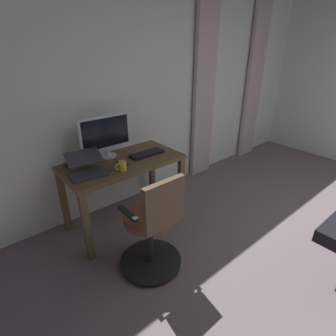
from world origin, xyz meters
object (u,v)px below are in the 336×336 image
object	(u,v)px
computer_keyboard	(147,154)
laptop	(87,168)
cell_phone_face_up	(82,163)
mug_tea	(122,166)
office_chair	(154,228)
computer_mouse	(67,164)
desk	(123,171)
computer_monitor	(106,134)
cell_phone_by_monitor	(123,163)

from	to	relation	value
computer_keyboard	laptop	bearing A→B (deg)	0.42
cell_phone_face_up	mug_tea	xyz separation A→B (m)	(-0.23, 0.39, 0.04)
office_chair	mug_tea	size ratio (longest dim) A/B	7.81
computer_keyboard	computer_mouse	size ratio (longest dim) A/B	3.85
computer_mouse	computer_keyboard	bearing A→B (deg)	159.57
desk	computer_keyboard	xyz separation A→B (m)	(-0.29, 0.03, 0.13)
office_chair	computer_mouse	xyz separation A→B (m)	(0.30, -1.01, 0.33)
laptop	computer_mouse	xyz separation A→B (m)	(0.09, -0.29, -0.04)
computer_keyboard	computer_mouse	distance (m)	0.82
laptop	office_chair	bearing A→B (deg)	115.55
computer_mouse	mug_tea	distance (m)	0.58
desk	cell_phone_face_up	xyz separation A→B (m)	(0.35, -0.19, 0.12)
laptop	cell_phone_face_up	size ratio (longest dim) A/B	2.73
computer_monitor	mug_tea	size ratio (longest dim) A/B	4.61
office_chair	computer_keyboard	xyz separation A→B (m)	(-0.47, -0.72, 0.32)
desk	office_chair	xyz separation A→B (m)	(0.18, 0.76, -0.20)
computer_mouse	cell_phone_by_monitor	bearing A→B (deg)	144.09
computer_monitor	computer_keyboard	distance (m)	0.48
office_chair	cell_phone_by_monitor	world-z (taller)	office_chair
cell_phone_face_up	mug_tea	world-z (taller)	mug_tea
office_chair	laptop	distance (m)	0.83
computer_mouse	computer_monitor	bearing A→B (deg)	173.15
computer_monitor	cell_phone_by_monitor	size ratio (longest dim) A/B	3.89
computer_mouse	mug_tea	bearing A→B (deg)	128.72
desk	mug_tea	size ratio (longest dim) A/B	10.07
office_chair	cell_phone_by_monitor	xyz separation A→B (m)	(-0.14, -0.69, 0.32)
computer_mouse	cell_phone_face_up	world-z (taller)	computer_mouse
cell_phone_face_up	computer_mouse	bearing A→B (deg)	-52.82
mug_tea	computer_keyboard	bearing A→B (deg)	-157.85
desk	mug_tea	world-z (taller)	mug_tea
office_chair	mug_tea	world-z (taller)	office_chair
computer_mouse	cell_phone_by_monitor	size ratio (longest dim) A/B	0.69
desk	computer_mouse	world-z (taller)	computer_mouse
office_chair	cell_phone_face_up	bearing A→B (deg)	99.42
computer_mouse	laptop	bearing A→B (deg)	106.34
office_chair	computer_keyboard	bearing A→B (deg)	56.75
office_chair	laptop	bearing A→B (deg)	106.17
computer_monitor	cell_phone_by_monitor	xyz separation A→B (m)	(-0.02, 0.27, -0.24)
desk	cell_phone_by_monitor	world-z (taller)	cell_phone_by_monitor
cell_phone_face_up	mug_tea	bearing A→B (deg)	90.65
desk	cell_phone_face_up	bearing A→B (deg)	-29.10
cell_phone_face_up	computer_monitor	bearing A→B (deg)	152.14
cell_phone_by_monitor	computer_mouse	bearing A→B (deg)	-30.33
computer_monitor	laptop	bearing A→B (deg)	35.28
cell_phone_face_up	laptop	bearing A→B (deg)	48.57
laptop	cell_phone_by_monitor	world-z (taller)	laptop
computer_keyboard	cell_phone_face_up	distance (m)	0.67
laptop	computer_keyboard	bearing A→B (deg)	-170.53
desk	office_chair	world-z (taller)	office_chair
office_chair	laptop	xyz separation A→B (m)	(0.21, -0.72, 0.37)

